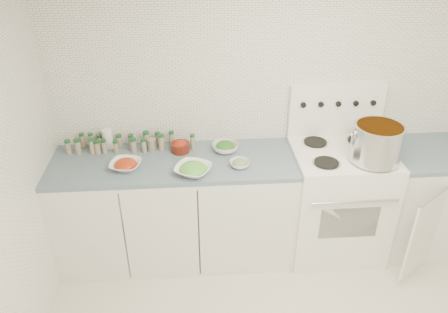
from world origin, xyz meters
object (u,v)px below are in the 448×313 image
stove (336,197)px  stock_pot (377,142)px  bowl_tomato (125,165)px  bowl_snowpea (193,169)px

stove → stock_pot: size_ratio=3.56×
stock_pot → bowl_tomato: (-1.82, 0.08, -0.16)m
stock_pot → bowl_tomato: 1.83m
stove → bowl_tomato: 1.70m
stove → bowl_snowpea: stove is taller
bowl_tomato → stove: bearing=2.7°
stock_pot → bowl_tomato: size_ratio=1.45×
stove → bowl_tomato: stove is taller
stock_pot → bowl_tomato: stock_pot is taller
bowl_tomato → stock_pot: bearing=-2.7°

